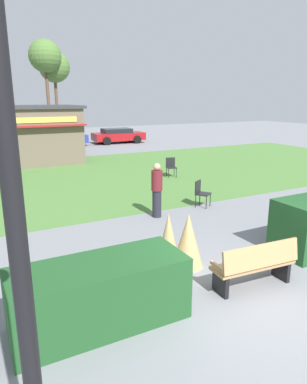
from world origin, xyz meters
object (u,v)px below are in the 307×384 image
at_px(lamppost_near, 16,232).
at_px(person_strolling, 157,190).
at_px(tree_left_bg, 45,57).
at_px(cafe_chair_west, 201,191).
at_px(park_bench, 255,265).
at_px(tree_right_bg, 54,68).
at_px(parked_car_east_slot, 118,135).
at_px(food_kiosk, 2,135).
at_px(cafe_chair_east, 171,166).
at_px(parked_car_center_slot, 58,138).

height_order(lamppost_near, person_strolling, lamppost_near).
bearing_deg(person_strolling, tree_left_bg, -128.42).
distance_m(cafe_chair_west, person_strolling, 1.89).
distance_m(park_bench, tree_right_bg, 30.31).
xyz_separation_m(parked_car_east_slot, tree_right_bg, (-3.28, 6.95, 5.66)).
height_order(lamppost_near, tree_right_bg, tree_right_bg).
bearing_deg(park_bench, cafe_chair_west, 66.06).
bearing_deg(person_strolling, lamppost_near, 22.01).
relative_size(lamppost_near, food_kiosk, 0.53).
bearing_deg(tree_left_bg, cafe_chair_west, -89.86).
relative_size(cafe_chair_west, cafe_chair_east, 1.00).
xyz_separation_m(tree_left_bg, tree_right_bg, (0.99, 1.18, -0.75)).
height_order(park_bench, tree_right_bg, tree_right_bg).
height_order(person_strolling, tree_left_bg, tree_left_bg).
bearing_deg(lamppost_near, park_bench, 29.05).
relative_size(food_kiosk, person_strolling, 5.00).
relative_size(parked_car_east_slot, tree_right_bg, 0.55).
height_order(person_strolling, parked_car_center_slot, person_strolling).
height_order(park_bench, person_strolling, person_strolling).
relative_size(park_bench, parked_car_center_slot, 0.40).
xyz_separation_m(park_bench, person_strolling, (0.32, 4.59, 0.38)).
bearing_deg(lamppost_near, tree_left_bg, 78.11).
height_order(food_kiosk, tree_right_bg, tree_right_bg).
bearing_deg(park_bench, tree_left_bg, 85.77).
bearing_deg(tree_left_bg, food_kiosk, -112.95).
xyz_separation_m(cafe_chair_east, tree_left_bg, (-1.56, 19.00, 6.52)).
relative_size(person_strolling, parked_car_center_slot, 0.39).
distance_m(food_kiosk, tree_right_bg, 15.20).
distance_m(park_bench, person_strolling, 4.62).
distance_m(park_bench, cafe_chair_east, 10.10).
bearing_deg(park_bench, person_strolling, 85.96).
distance_m(cafe_chair_west, cafe_chair_east, 4.78).
bearing_deg(parked_car_center_slot, food_kiosk, -125.40).
bearing_deg(parked_car_center_slot, cafe_chair_west, -87.64).
distance_m(food_kiosk, cafe_chair_west, 12.71).
height_order(parked_car_center_slot, parked_car_east_slot, same).
bearing_deg(parked_car_east_slot, park_bench, -105.73).
xyz_separation_m(lamppost_near, food_kiosk, (1.43, 18.89, -1.19)).
distance_m(park_bench, food_kiosk, 16.75).
bearing_deg(parked_car_east_slot, tree_left_bg, 126.49).
bearing_deg(tree_left_bg, person_strolling, -94.27).
bearing_deg(tree_left_bg, parked_car_east_slot, -53.51).
relative_size(park_bench, cafe_chair_west, 1.95).
distance_m(cafe_chair_east, person_strolling, 5.87).
bearing_deg(tree_right_bg, cafe_chair_west, -92.17).
distance_m(lamppost_near, cafe_chair_east, 14.50).
bearing_deg(tree_right_bg, tree_left_bg, -130.14).
bearing_deg(cafe_chair_east, park_bench, -111.27).
bearing_deg(lamppost_near, food_kiosk, 85.67).
distance_m(food_kiosk, parked_car_center_slot, 7.64).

